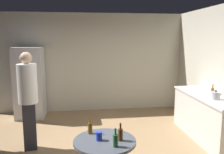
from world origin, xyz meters
TOP-DOWN VIEW (x-y plane):
  - wall_back at (0.00, 2.63)m, footprint 5.32×0.06m
  - refrigerator at (-1.54, 2.20)m, footprint 0.70×0.68m
  - kitchen_counter at (2.28, 0.35)m, footprint 0.64×1.95m
  - kettle at (2.23, 0.03)m, footprint 0.24×0.17m
  - beer_bottle_on_counter at (2.33, 0.31)m, footprint 0.06×0.06m
  - foreground_table at (0.06, -1.12)m, footprint 0.80×0.80m
  - beer_bottle_amber at (-0.12, -0.88)m, footprint 0.06×0.06m
  - beer_bottle_brown at (0.26, -1.15)m, footprint 0.06×0.06m
  - beer_bottle_green at (0.17, -1.32)m, footprint 0.06×0.06m
  - plastic_cup_blue at (-0.01, -1.11)m, footprint 0.08×0.08m
  - person_in_white_shirt at (-1.17, 0.31)m, footprint 0.39×0.39m

SIDE VIEW (x-z plane):
  - kitchen_counter at x=2.28m, z-range 0.00..0.90m
  - foreground_table at x=0.06m, z-range 0.26..1.00m
  - plastic_cup_blue at x=-0.01m, z-range 0.73..0.85m
  - beer_bottle_amber at x=-0.12m, z-range 0.70..0.93m
  - beer_bottle_brown at x=0.26m, z-range 0.70..0.93m
  - beer_bottle_green at x=0.17m, z-range 0.70..0.93m
  - refrigerator at x=-1.54m, z-range 0.00..1.80m
  - kettle at x=2.23m, z-range 0.88..1.06m
  - beer_bottle_on_counter at x=2.33m, z-range 0.87..1.10m
  - person_in_white_shirt at x=-1.17m, z-range 0.16..1.94m
  - wall_back at x=0.00m, z-range 0.00..2.70m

